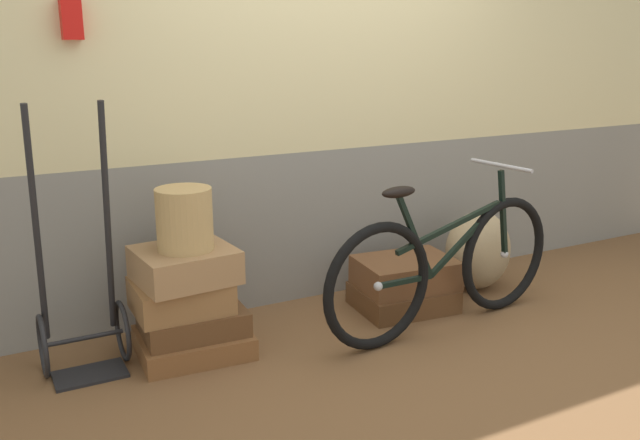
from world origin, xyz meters
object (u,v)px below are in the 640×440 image
object	(u,v)px
suitcase_2	(181,296)
suitcase_5	(406,273)
suitcase_1	(193,320)
wicker_basket	(185,219)
suitcase_0	(194,342)
suitcase_4	(403,297)
bicycle	(445,266)
luggage_trolley	(82,314)
suitcase_3	(185,265)
burlap_sack	(478,250)

from	to	relation	value
suitcase_2	suitcase_5	distance (m)	1.44
suitcase_1	wicker_basket	bearing A→B (deg)	-162.74
suitcase_0	suitcase_1	distance (m)	0.13
suitcase_0	suitcase_4	world-z (taller)	suitcase_4
suitcase_1	bicycle	xyz separation A→B (m)	(1.41, -0.36, 0.19)
wicker_basket	luggage_trolley	distance (m)	0.70
suitcase_4	bicycle	xyz separation A→B (m)	(0.04, -0.35, 0.31)
suitcase_1	suitcase_2	distance (m)	0.16
suitcase_3	wicker_basket	size ratio (longest dim) A/B	1.50
suitcase_0	luggage_trolley	distance (m)	0.61
suitcase_5	luggage_trolley	size ratio (longest dim) A/B	0.43
suitcase_1	suitcase_2	xyz separation A→B (m)	(-0.05, 0.01, 0.15)
suitcase_1	suitcase_4	size ratio (longest dim) A/B	0.92
suitcase_2	luggage_trolley	bearing A→B (deg)	173.43
wicker_basket	bicycle	distance (m)	1.52
suitcase_2	bicycle	size ratio (longest dim) A/B	0.28
suitcase_5	suitcase_4	bearing A→B (deg)	-164.50
luggage_trolley	suitcase_4	bearing A→B (deg)	-2.67
suitcase_0	wicker_basket	distance (m)	0.69
suitcase_4	bicycle	bearing A→B (deg)	-78.03
suitcase_2	burlap_sack	xyz separation A→B (m)	(2.07, 0.04, -0.06)
burlap_sack	bicycle	bearing A→B (deg)	-145.64
bicycle	suitcase_0	bearing A→B (deg)	165.83
suitcase_1	suitcase_3	xyz separation A→B (m)	(-0.03, 0.01, 0.32)
luggage_trolley	wicker_basket	bearing A→B (deg)	-8.78
suitcase_0	suitcase_5	size ratio (longest dim) A/B	0.98
suitcase_1	burlap_sack	size ratio (longest dim) A/B	1.00
suitcase_4	burlap_sack	xyz separation A→B (m)	(0.65, 0.06, 0.20)
suitcase_2	suitcase_3	xyz separation A→B (m)	(0.03, -0.01, 0.17)
suitcase_4	wicker_basket	bearing A→B (deg)	-175.08
wicker_basket	bicycle	xyz separation A→B (m)	(1.42, -0.36, -0.38)
suitcase_2	burlap_sack	distance (m)	2.07
luggage_trolley	bicycle	size ratio (longest dim) A/B	0.80
suitcase_5	suitcase_3	bearing A→B (deg)	-174.98
wicker_basket	suitcase_0	bearing A→B (deg)	-17.23
suitcase_1	burlap_sack	xyz separation A→B (m)	(2.02, 0.05, 0.08)
luggage_trolley	suitcase_5	bearing A→B (deg)	-2.56
suitcase_4	luggage_trolley	distance (m)	1.93
suitcase_0	suitcase_3	xyz separation A→B (m)	(-0.02, 0.02, 0.44)
suitcase_0	suitcase_2	xyz separation A→B (m)	(-0.05, 0.02, 0.27)
suitcase_5	bicycle	size ratio (longest dim) A/B	0.34
bicycle	suitcase_4	bearing A→B (deg)	96.76
suitcase_0	burlap_sack	distance (m)	2.03
suitcase_3	suitcase_4	distance (m)	1.46
luggage_trolley	bicycle	xyz separation A→B (m)	(1.96, -0.44, 0.08)
suitcase_4	luggage_trolley	bearing A→B (deg)	-177.46
suitcase_0	suitcase_2	distance (m)	0.28
suitcase_4	luggage_trolley	world-z (taller)	luggage_trolley
suitcase_0	luggage_trolley	bearing A→B (deg)	174.51
luggage_trolley	suitcase_3	bearing A→B (deg)	-7.58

